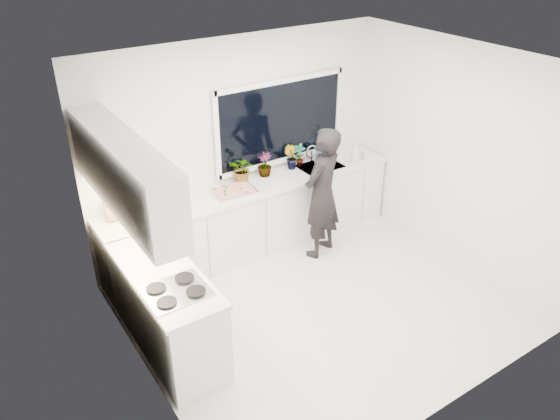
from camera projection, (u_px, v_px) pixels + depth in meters
floor at (321, 306)px, 6.18m from camera, size 4.00×3.50×0.02m
wall_back at (239, 145)px, 6.80m from camera, size 4.00×0.02×2.70m
wall_left at (136, 264)px, 4.54m from camera, size 0.02×3.50×2.70m
wall_right at (459, 157)px, 6.49m from camera, size 0.02×3.50×2.70m
ceiling at (333, 66)px, 4.86m from camera, size 4.00×3.50×0.02m
window at (281, 122)px, 6.97m from camera, size 1.80×0.02×1.00m
base_cabinets_back at (254, 219)px, 7.01m from camera, size 3.92×0.58×0.88m
base_cabinets_left at (168, 312)px, 5.41m from camera, size 0.58×1.60×0.88m
countertop_back at (253, 187)px, 6.78m from camera, size 3.94×0.62×0.04m
countertop_left at (163, 274)px, 5.18m from camera, size 0.62×1.60×0.04m
upper_cabinets at (124, 174)px, 4.92m from camera, size 0.34×2.10×0.70m
sink at (320, 169)px, 7.31m from camera, size 0.58×0.42×0.14m
faucet at (311, 154)px, 7.38m from camera, size 0.03×0.03×0.22m
stovetop at (176, 291)px, 4.90m from camera, size 0.56×0.48×0.03m
person at (322, 194)px, 6.73m from camera, size 0.73×0.61×1.71m
pizza_tray at (234, 191)px, 6.61m from camera, size 0.54×0.41×0.03m
pizza at (234, 190)px, 6.60m from camera, size 0.49×0.36×0.01m
watering_can at (324, 155)px, 7.46m from camera, size 0.18×0.18×0.13m
paper_towel_roll at (147, 201)px, 6.14m from camera, size 0.15×0.15×0.26m
knife_block at (111, 211)px, 5.99m from camera, size 0.13×0.10×0.22m
utensil_crock at (162, 238)px, 5.55m from camera, size 0.13×0.13×0.16m
picture_frame_large at (138, 197)px, 6.22m from camera, size 0.21×0.10×0.28m
picture_frame_small at (153, 192)px, 6.30m from camera, size 0.25×0.06×0.30m
herb_plants at (261, 165)px, 6.92m from camera, size 1.16×0.41×0.34m
soap_bottles at (358, 153)px, 7.38m from camera, size 0.28×0.11×0.27m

